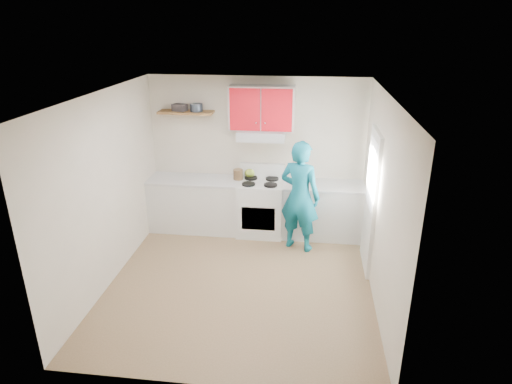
# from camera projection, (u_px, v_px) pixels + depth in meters

# --- Properties ---
(floor) EXTENTS (3.80, 3.80, 0.00)m
(floor) POSITION_uv_depth(u_px,v_px,m) (241.00, 282.00, 6.20)
(floor) COLOR brown
(floor) RESTS_ON ground
(ceiling) EXTENTS (3.60, 3.80, 0.04)m
(ceiling) POSITION_uv_depth(u_px,v_px,m) (238.00, 95.00, 5.24)
(ceiling) COLOR white
(ceiling) RESTS_ON floor
(back_wall) EXTENTS (3.60, 0.04, 2.60)m
(back_wall) POSITION_uv_depth(u_px,v_px,m) (257.00, 154.00, 7.47)
(back_wall) COLOR beige
(back_wall) RESTS_ON floor
(front_wall) EXTENTS (3.60, 0.04, 2.60)m
(front_wall) POSITION_uv_depth(u_px,v_px,m) (206.00, 275.00, 3.97)
(front_wall) COLOR beige
(front_wall) RESTS_ON floor
(left_wall) EXTENTS (0.04, 3.80, 2.60)m
(left_wall) POSITION_uv_depth(u_px,v_px,m) (107.00, 190.00, 5.92)
(left_wall) COLOR beige
(left_wall) RESTS_ON floor
(right_wall) EXTENTS (0.04, 3.80, 2.60)m
(right_wall) POSITION_uv_depth(u_px,v_px,m) (381.00, 203.00, 5.52)
(right_wall) COLOR beige
(right_wall) RESTS_ON floor
(door) EXTENTS (0.05, 0.85, 2.05)m
(door) POSITION_uv_depth(u_px,v_px,m) (371.00, 201.00, 6.27)
(door) COLOR white
(door) RESTS_ON floor
(door_glass) EXTENTS (0.01, 0.55, 0.95)m
(door_glass) POSITION_uv_depth(u_px,v_px,m) (372.00, 173.00, 6.11)
(door_glass) COLOR white
(door_glass) RESTS_ON door
(counter_left) EXTENTS (1.52, 0.60, 0.90)m
(counter_left) POSITION_uv_depth(u_px,v_px,m) (195.00, 204.00, 7.63)
(counter_left) COLOR silver
(counter_left) RESTS_ON floor
(counter_right) EXTENTS (1.32, 0.60, 0.90)m
(counter_right) POSITION_uv_depth(u_px,v_px,m) (322.00, 211.00, 7.38)
(counter_right) COLOR silver
(counter_right) RESTS_ON floor
(stove) EXTENTS (0.76, 0.65, 0.92)m
(stove) POSITION_uv_depth(u_px,v_px,m) (260.00, 208.00, 7.47)
(stove) COLOR white
(stove) RESTS_ON floor
(range_hood) EXTENTS (0.76, 0.44, 0.15)m
(range_hood) POSITION_uv_depth(u_px,v_px,m) (261.00, 135.00, 7.11)
(range_hood) COLOR silver
(range_hood) RESTS_ON back_wall
(upper_cabinets) EXTENTS (1.02, 0.33, 0.70)m
(upper_cabinets) POSITION_uv_depth(u_px,v_px,m) (262.00, 108.00, 7.01)
(upper_cabinets) COLOR red
(upper_cabinets) RESTS_ON back_wall
(shelf) EXTENTS (0.90, 0.30, 0.04)m
(shelf) POSITION_uv_depth(u_px,v_px,m) (186.00, 112.00, 7.20)
(shelf) COLOR brown
(shelf) RESTS_ON back_wall
(books) EXTENTS (0.26, 0.22, 0.11)m
(books) POSITION_uv_depth(u_px,v_px,m) (180.00, 107.00, 7.19)
(books) COLOR #363033
(books) RESTS_ON shelf
(tin) EXTENTS (0.27, 0.27, 0.13)m
(tin) POSITION_uv_depth(u_px,v_px,m) (196.00, 108.00, 7.15)
(tin) COLOR #333D4C
(tin) RESTS_ON shelf
(kettle) EXTENTS (0.18, 0.18, 0.15)m
(kettle) POSITION_uv_depth(u_px,v_px,m) (250.00, 173.00, 7.51)
(kettle) COLOR olive
(kettle) RESTS_ON stove
(crock) EXTENTS (0.18, 0.18, 0.19)m
(crock) POSITION_uv_depth(u_px,v_px,m) (238.00, 175.00, 7.41)
(crock) COLOR #513A23
(crock) RESTS_ON counter_left
(cutting_board) EXTENTS (0.35, 0.30, 0.02)m
(cutting_board) POSITION_uv_depth(u_px,v_px,m) (314.00, 184.00, 7.25)
(cutting_board) COLOR olive
(cutting_board) RESTS_ON counter_right
(silicone_mat) EXTENTS (0.35, 0.30, 0.01)m
(silicone_mat) POSITION_uv_depth(u_px,v_px,m) (347.00, 187.00, 7.12)
(silicone_mat) COLOR red
(silicone_mat) RESTS_ON counter_right
(person) EXTENTS (0.76, 0.63, 1.77)m
(person) POSITION_uv_depth(u_px,v_px,m) (300.00, 196.00, 6.81)
(person) COLOR #0D6176
(person) RESTS_ON floor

